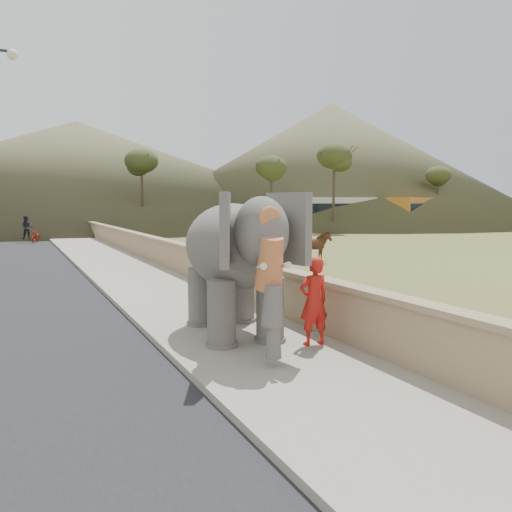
{
  "coord_description": "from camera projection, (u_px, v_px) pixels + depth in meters",
  "views": [
    {
      "loc": [
        -3.78,
        -5.87,
        2.68
      ],
      "look_at": [
        0.2,
        2.26,
        1.7
      ],
      "focal_mm": 35.0,
      "sensor_mm": 36.0,
      "label": 1
    }
  ],
  "objects": [
    {
      "name": "cow",
      "position": [
        312.0,
        247.0,
        22.26
      ],
      "size": [
        1.82,
        1.39,
        1.4
      ],
      "primitive_type": "imported",
      "rotation": [
        0.0,
        0.0,
        1.13
      ],
      "color": "brown",
      "rests_on": "ground"
    },
    {
      "name": "elephant_and_man",
      "position": [
        234.0,
        266.0,
        9.57
      ],
      "size": [
        2.36,
        3.84,
        2.64
      ],
      "color": "slate",
      "rests_on": "ground"
    },
    {
      "name": "trees",
      "position": [
        104.0,
        187.0,
        34.43
      ],
      "size": [
        47.23,
        41.19,
        8.51
      ],
      "color": "#473828",
      "rests_on": "ground"
    },
    {
      "name": "ground",
      "position": [
        312.0,
        389.0,
        7.19
      ],
      "size": [
        160.0,
        160.0,
        0.0
      ],
      "primitive_type": "plane",
      "color": "olive",
      "rests_on": "ground"
    },
    {
      "name": "walkway",
      "position": [
        145.0,
        283.0,
        16.11
      ],
      "size": [
        3.0,
        120.0,
        0.15
      ],
      "primitive_type": "cube",
      "color": "#9E9687",
      "rests_on": "ground"
    },
    {
      "name": "motorcyclist",
      "position": [
        32.0,
        232.0,
        32.56
      ],
      "size": [
        1.47,
        1.74,
        1.8
      ],
      "color": "maroon",
      "rests_on": "ground"
    },
    {
      "name": "hill_far",
      "position": [
        78.0,
        172.0,
        71.11
      ],
      "size": [
        80.0,
        80.0,
        14.0
      ],
      "primitive_type": "cone",
      "color": "brown",
      "rests_on": "ground"
    },
    {
      "name": "hill_right",
      "position": [
        331.0,
        163.0,
        68.49
      ],
      "size": [
        56.0,
        56.0,
        16.0
      ],
      "primitive_type": "cone",
      "color": "brown",
      "rests_on": "ground"
    },
    {
      "name": "bus_orange",
      "position": [
        427.0,
        213.0,
        49.48
      ],
      "size": [
        11.25,
        5.59,
        3.1
      ],
      "primitive_type": "cube",
      "rotation": [
        0.0,
        0.0,
        1.87
      ],
      "color": "#C67623",
      "rests_on": "ground"
    },
    {
      "name": "parapet",
      "position": [
        194.0,
        266.0,
        16.78
      ],
      "size": [
        0.3,
        120.0,
        1.1
      ],
      "primitive_type": "cube",
      "color": "tan",
      "rests_on": "ground"
    },
    {
      "name": "distant_car",
      "position": [
        295.0,
        223.0,
        45.91
      ],
      "size": [
        4.35,
        2.04,
        1.44
      ],
      "primitive_type": "imported",
      "rotation": [
        0.0,
        0.0,
        1.65
      ],
      "color": "silver",
      "rests_on": "ground"
    },
    {
      "name": "bus_white",
      "position": [
        317.0,
        214.0,
        46.34
      ],
      "size": [
        11.27,
        4.42,
        3.1
      ],
      "primitive_type": "cube",
      "rotation": [
        0.0,
        0.0,
        1.39
      ],
      "color": "silver",
      "rests_on": "ground"
    }
  ]
}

